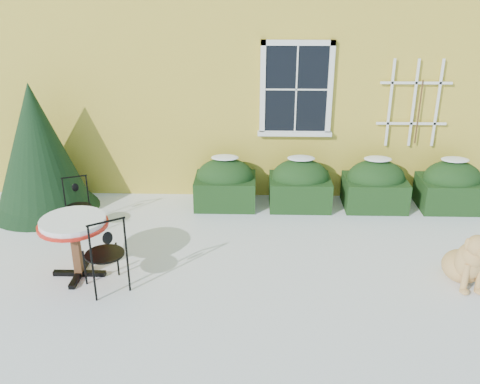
{
  "coord_description": "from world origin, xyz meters",
  "views": [
    {
      "loc": [
        0.2,
        -6.08,
        3.89
      ],
      "look_at": [
        0.0,
        1.0,
        0.9
      ],
      "focal_mm": 40.0,
      "sensor_mm": 36.0,
      "label": 1
    }
  ],
  "objects_px": {
    "bistro_table": "(74,229)",
    "patio_chair_far": "(78,205)",
    "evergreen_shrub": "(39,161)",
    "patio_chair_near": "(106,253)",
    "dog": "(468,262)"
  },
  "relations": [
    {
      "from": "evergreen_shrub",
      "to": "dog",
      "type": "distance_m",
      "value": 6.81
    },
    {
      "from": "evergreen_shrub",
      "to": "patio_chair_far",
      "type": "xyz_separation_m",
      "value": [
        0.84,
        -0.78,
        -0.45
      ]
    },
    {
      "from": "patio_chair_near",
      "to": "patio_chair_far",
      "type": "relative_size",
      "value": 1.22
    },
    {
      "from": "patio_chair_near",
      "to": "dog",
      "type": "xyz_separation_m",
      "value": [
        4.69,
        0.26,
        -0.2
      ]
    },
    {
      "from": "evergreen_shrub",
      "to": "patio_chair_near",
      "type": "height_order",
      "value": "evergreen_shrub"
    },
    {
      "from": "patio_chair_near",
      "to": "bistro_table",
      "type": "bearing_deg",
      "value": -65.25
    },
    {
      "from": "evergreen_shrub",
      "to": "patio_chair_far",
      "type": "bearing_deg",
      "value": -42.94
    },
    {
      "from": "bistro_table",
      "to": "patio_chair_far",
      "type": "height_order",
      "value": "patio_chair_far"
    },
    {
      "from": "bistro_table",
      "to": "patio_chair_far",
      "type": "xyz_separation_m",
      "value": [
        -0.4,
        1.37,
        -0.28
      ]
    },
    {
      "from": "patio_chair_far",
      "to": "evergreen_shrub",
      "type": "bearing_deg",
      "value": 115.2
    },
    {
      "from": "evergreen_shrub",
      "to": "patio_chair_far",
      "type": "relative_size",
      "value": 2.54
    },
    {
      "from": "bistro_table",
      "to": "patio_chair_near",
      "type": "xyz_separation_m",
      "value": [
        0.49,
        -0.32,
        -0.18
      ]
    },
    {
      "from": "patio_chair_near",
      "to": "patio_chair_far",
      "type": "bearing_deg",
      "value": -94.31
    },
    {
      "from": "bistro_table",
      "to": "patio_chair_far",
      "type": "bearing_deg",
      "value": 106.32
    },
    {
      "from": "evergreen_shrub",
      "to": "bistro_table",
      "type": "xyz_separation_m",
      "value": [
        1.24,
        -2.15,
        -0.18
      ]
    }
  ]
}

